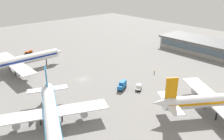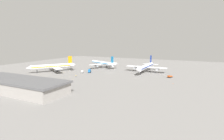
# 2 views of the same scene
# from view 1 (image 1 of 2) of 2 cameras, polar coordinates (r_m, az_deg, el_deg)

# --- Properties ---
(ground) EXTENTS (288.00, 288.00, 0.00)m
(ground) POSITION_cam_1_polar(r_m,az_deg,el_deg) (104.53, -7.13, -2.25)
(ground) COLOR gray
(terminal_building) EXTENTS (63.50, 21.11, 7.52)m
(terminal_building) POSITION_cam_1_polar(r_m,az_deg,el_deg) (148.37, 23.64, 4.99)
(terminal_building) COLOR #9E9993
(terminal_building) RESTS_ON ground
(airplane_at_gate) EXTENTS (38.64, 48.38, 14.76)m
(airplane_at_gate) POSITION_cam_1_polar(r_m,az_deg,el_deg) (118.73, -22.44, 2.00)
(airplane_at_gate) COLOR white
(airplane_at_gate) RESTS_ON ground
(airplane_taxiing) EXTENTS (41.83, 34.63, 13.45)m
(airplane_taxiing) POSITION_cam_1_polar(r_m,az_deg,el_deg) (72.19, -14.87, -10.39)
(airplane_taxiing) COLOR white
(airplane_taxiing) RESTS_ON ground
(airplane_distant) EXTENTS (34.69, 41.22, 14.25)m
(airplane_distant) POSITION_cam_1_polar(r_m,az_deg,el_deg) (84.14, 25.04, -6.71)
(airplane_distant) COLOR white
(airplane_distant) RESTS_ON ground
(baggage_tug) EXTENTS (3.53, 3.75, 2.30)m
(baggage_tug) POSITION_cam_1_polar(r_m,az_deg,el_deg) (94.23, 6.60, -4.28)
(baggage_tug) COLOR black
(baggage_tug) RESTS_ON ground
(pushback_tractor) EXTENTS (3.62, 4.79, 1.90)m
(pushback_tractor) POSITION_cam_1_polar(r_m,az_deg,el_deg) (147.08, -19.75, 4.25)
(pushback_tractor) COLOR black
(pushback_tractor) RESTS_ON ground
(catering_truck) EXTENTS (4.02, 5.89, 3.30)m
(catering_truck) POSITION_cam_1_polar(r_m,az_deg,el_deg) (94.24, 2.53, -3.77)
(catering_truck) COLOR black
(catering_truck) RESTS_ON ground
(ground_crew_worker) EXTENTS (0.53, 0.51, 1.67)m
(ground_crew_worker) POSITION_cam_1_polar(r_m,az_deg,el_deg) (110.86, 10.39, -0.51)
(ground_crew_worker) COLOR #1E2338
(ground_crew_worker) RESTS_ON ground
(safety_cone_near_gate) EXTENTS (0.44, 0.44, 0.60)m
(safety_cone_near_gate) POSITION_cam_1_polar(r_m,az_deg,el_deg) (160.30, -13.60, 6.10)
(safety_cone_near_gate) COLOR #EA590C
(safety_cone_near_gate) RESTS_ON ground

